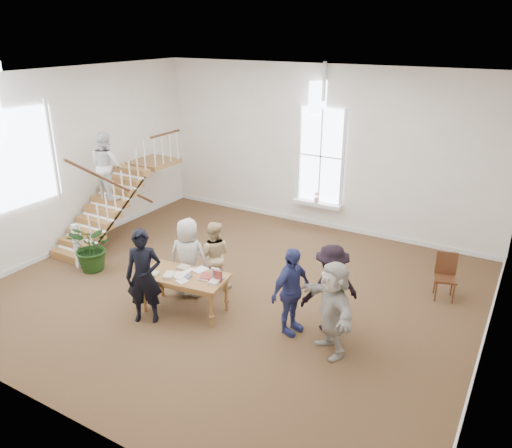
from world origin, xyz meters
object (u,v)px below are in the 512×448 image
Objects in this scene: police_officer at (144,276)px; side_chair at (446,273)px; person_yellow at (214,255)px; woman_cluster_a at (291,291)px; woman_cluster_b at (331,289)px; library_table at (185,279)px; floor_plant at (93,247)px; elderly_woman at (188,257)px; woman_cluster_c at (333,308)px.

police_officer is 6.22m from side_chair.
person_yellow is (0.40, 1.75, -0.18)m from police_officer.
woman_cluster_b is at bearing -39.71° from woman_cluster_a.
library_table is 1.54× the size of floor_plant.
elderly_woman is 2.66m from floor_plant.
police_officer is at bearing -20.54° from woman_cluster_b.
side_chair is at bearing 21.22° from floor_plant.
person_yellow is 2.82m from woman_cluster_b.
woman_cluster_c is 3.33m from side_chair.
police_officer is at bearing 70.01° from elderly_woman.
side_chair is (2.24, 2.83, -0.30)m from woman_cluster_a.
library_table is at bearing -6.84° from floor_plant.
police_officer reaches higher than library_table.
woman_cluster_a is 1.45× the size of floor_plant.
woman_cluster_b reaches higher than side_chair.
woman_cluster_a is at bearing -8.65° from woman_cluster_b.
floor_plant is 1.19× the size of side_chair.
person_yellow is 4.93m from side_chair.
side_chair reaches higher than library_table.
woman_cluster_a is at bearing 159.92° from elderly_woman.
woman_cluster_c is 6.05m from floor_plant.
woman_cluster_b is 5.77m from floor_plant.
elderly_woman reaches higher than library_table.
woman_cluster_a is at bearing 139.01° from person_yellow.
woman_cluster_b is at bearing -4.08° from police_officer.
woman_cluster_c is (0.90, -0.20, 0.02)m from woman_cluster_a.
person_yellow is at bearing 48.06° from police_officer.
police_officer reaches higher than side_chair.
woman_cluster_a is (2.61, 1.05, -0.09)m from police_officer.
woman_cluster_c is at bearing 140.48° from person_yellow.
side_chair is (4.85, 3.88, -0.40)m from police_officer.
elderly_woman is 0.98× the size of woman_cluster_c.
elderly_woman is 1.45× the size of floor_plant.
side_chair is at bearing -166.47° from elderly_woman.
woman_cluster_c is (3.41, -0.40, 0.01)m from elderly_woman.
side_chair is at bearing -170.04° from woman_cluster_b.
police_officer is (-0.46, -0.65, 0.23)m from library_table.
police_officer is 2.75m from floor_plant.
woman_cluster_c is 1.48× the size of floor_plant.
person_yellow is 1.31× the size of floor_plant.
floor_plant is (-2.63, -0.24, -0.27)m from elderly_woman.
woman_cluster_c reaches higher than floor_plant.
woman_cluster_a is at bearing -7.23° from police_officer.
elderly_woman is at bearing -145.79° from woman_cluster_c.
woman_cluster_b is at bearing 155.75° from woman_cluster_c.
floor_plant reaches higher than library_table.
woman_cluster_c reaches higher than woman_cluster_a.
person_yellow is at bearing 14.14° from floor_plant.
floor_plant is (-2.99, 0.36, -0.13)m from library_table.
woman_cluster_a reaches higher than person_yellow.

